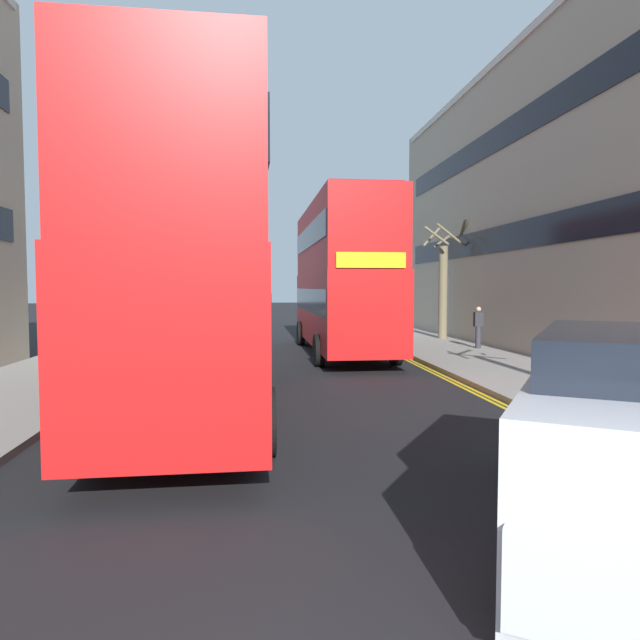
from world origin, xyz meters
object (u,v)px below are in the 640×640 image
at_px(pedestrian_far, 478,327).
at_px(double_decker_bus_away, 196,262).
at_px(taxi_minivan, 640,444).
at_px(double_decker_bus_oncoming, 341,274).

bearing_deg(pedestrian_far, double_decker_bus_away, -135.65).
relative_size(taxi_minivan, pedestrian_far, 3.13).
height_order(double_decker_bus_away, taxi_minivan, double_decker_bus_away).
xyz_separation_m(double_decker_bus_oncoming, taxi_minivan, (0.36, -16.46, -1.96)).
distance_m(double_decker_bus_oncoming, pedestrian_far, 5.78).
distance_m(double_decker_bus_away, pedestrian_far, 13.87).
xyz_separation_m(double_decker_bus_oncoming, pedestrian_far, (5.41, 0.06, -2.04)).
height_order(double_decker_bus_away, pedestrian_far, double_decker_bus_away).
distance_m(double_decker_bus_away, double_decker_bus_oncoming, 10.50).
relative_size(double_decker_bus_away, taxi_minivan, 2.14).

